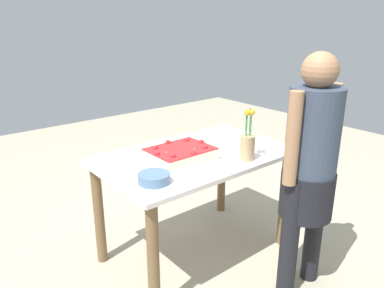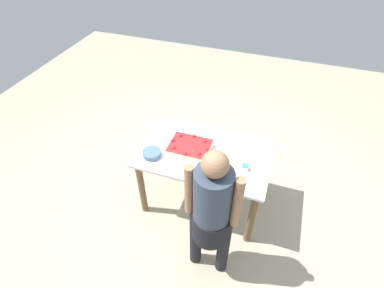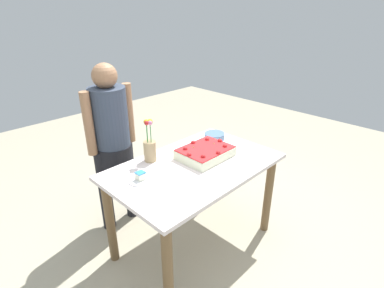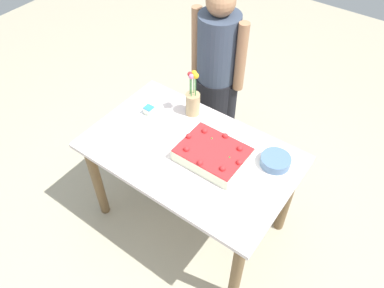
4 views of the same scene
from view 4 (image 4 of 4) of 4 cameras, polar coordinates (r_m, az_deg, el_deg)
ground_plane at (r=2.96m, az=-0.24°, el=-11.16°), size 8.00×8.00×0.00m
dining_table at (r=2.44m, az=-0.28°, el=-3.13°), size 1.32×0.82×0.77m
sheet_cake at (r=2.27m, az=3.18°, el=-1.51°), size 0.41×0.31×0.10m
serving_plate_with_slice at (r=2.59m, az=-6.52°, el=4.80°), size 0.18×0.18×0.06m
cake_knife at (r=2.49m, az=-11.76°, el=1.53°), size 0.19×0.07×0.00m
flower_vase at (r=2.52m, az=0.13°, el=6.62°), size 0.10×0.10×0.34m
fruit_bowl at (r=2.30m, az=12.60°, el=-2.53°), size 0.18×0.18×0.06m
person_standing at (r=2.85m, az=3.81°, el=11.09°), size 0.45×0.31×1.49m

